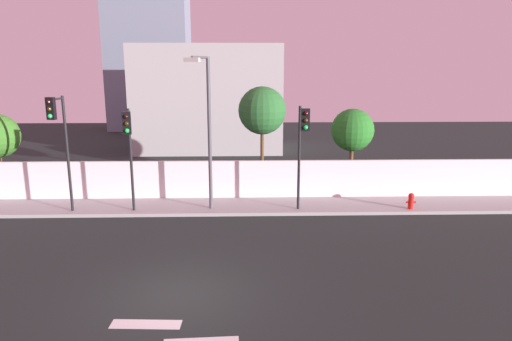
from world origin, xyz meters
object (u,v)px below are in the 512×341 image
traffic_light_center (129,139)px  roadside_tree_midleft (262,111)px  street_lamp_curbside (207,121)px  roadside_tree_midright (353,130)px  traffic_light_left (59,130)px  traffic_light_right (302,137)px  fire_hydrant (411,200)px

traffic_light_center → roadside_tree_midleft: 6.90m
traffic_light_center → roadside_tree_midleft: roadside_tree_midleft is taller
street_lamp_curbside → roadside_tree_midright: bearing=24.8°
traffic_light_left → roadside_tree_midleft: bearing=22.9°
street_lamp_curbside → traffic_light_center: bearing=-168.5°
traffic_light_right → roadside_tree_midright: 4.86m
street_lamp_curbside → fire_hydrant: bearing=-0.4°
traffic_light_center → roadside_tree_midright: (10.18, 3.88, -0.22)m
roadside_tree_midleft → roadside_tree_midright: (4.52, 0.00, -0.98)m
fire_hydrant → roadside_tree_midleft: size_ratio=0.13×
roadside_tree_midleft → traffic_light_right: bearing=-68.2°
traffic_light_right → roadside_tree_midleft: 4.17m
fire_hydrant → roadside_tree_midright: 4.68m
street_lamp_curbside → roadside_tree_midleft: street_lamp_curbside is taller
roadside_tree_midright → traffic_light_right: bearing=-128.1°
street_lamp_curbside → fire_hydrant: size_ratio=9.15×
traffic_light_center → street_lamp_curbside: (3.19, 0.65, 0.66)m
fire_hydrant → roadside_tree_midleft: 8.16m
traffic_light_right → roadside_tree_midleft: size_ratio=0.85×
fire_hydrant → roadside_tree_midright: size_ratio=0.17×
traffic_light_center → roadside_tree_midright: 10.90m
fire_hydrant → traffic_light_right: bearing=-173.9°
traffic_light_left → roadside_tree_midright: traffic_light_left is taller
roadside_tree_midright → fire_hydrant: bearing=-58.8°
roadside_tree_midleft → roadside_tree_midright: size_ratio=1.26×
traffic_light_right → roadside_tree_midright: size_ratio=1.06×
traffic_light_right → street_lamp_curbside: bearing=171.6°
traffic_light_right → fire_hydrant: (4.98, 0.53, -2.96)m
traffic_light_left → traffic_light_right: 10.11m
traffic_light_right → street_lamp_curbside: 4.08m
traffic_light_right → fire_hydrant: size_ratio=6.32×
traffic_light_left → fire_hydrant: (15.08, 0.33, -3.24)m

